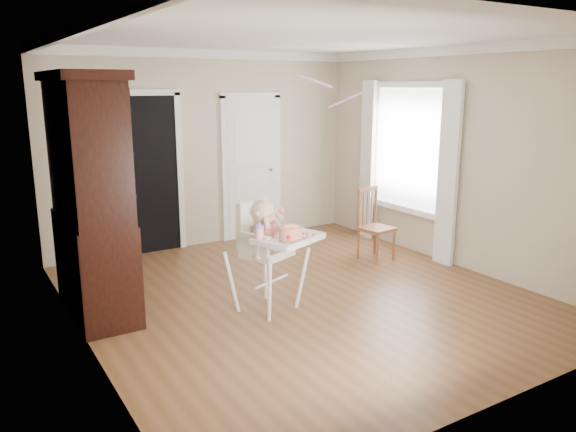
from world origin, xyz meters
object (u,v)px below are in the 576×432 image
high_chair (267,243)px  china_cabinet (91,197)px  sippy_cup (259,233)px  dining_chair (375,226)px  cake (291,233)px

high_chair → china_cabinet: 1.76m
sippy_cup → dining_chair: 2.45m
high_chair → dining_chair: bearing=-0.6°
high_chair → china_cabinet: size_ratio=0.48×
cake → sippy_cup: size_ratio=1.50×
high_chair → china_cabinet: (-1.48, 0.83, 0.48)m
cake → sippy_cup: bearing=153.7°
cake → dining_chair: dining_chair is taller
high_chair → cake: size_ratio=3.90×
high_chair → sippy_cup: bearing=-158.6°
high_chair → cake: (0.08, -0.30, 0.16)m
china_cabinet → dining_chair: 3.60m
high_chair → sippy_cup: high_chair is taller
cake → dining_chair: (1.96, 1.07, -0.42)m
china_cabinet → dining_chair: bearing=-1.1°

